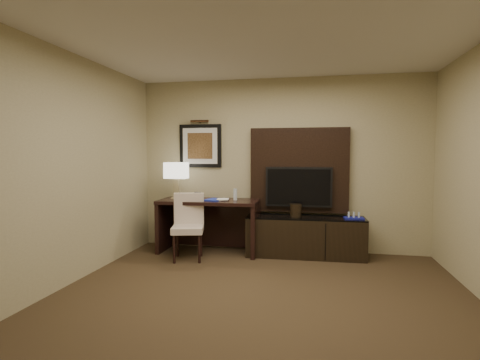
% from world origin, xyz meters
% --- Properties ---
extents(floor, '(4.50, 5.00, 0.01)m').
position_xyz_m(floor, '(0.00, 0.00, -0.01)').
color(floor, '#362818').
rests_on(floor, ground).
extents(ceiling, '(4.50, 5.00, 0.01)m').
position_xyz_m(ceiling, '(0.00, 0.00, 2.70)').
color(ceiling, silver).
rests_on(ceiling, wall_back).
extents(wall_back, '(4.50, 0.01, 2.70)m').
position_xyz_m(wall_back, '(0.00, 2.50, 1.35)').
color(wall_back, tan).
rests_on(wall_back, floor).
extents(wall_front, '(4.50, 0.01, 2.70)m').
position_xyz_m(wall_front, '(0.00, -2.50, 1.35)').
color(wall_front, tan).
rests_on(wall_front, floor).
extents(wall_left, '(0.01, 5.00, 2.70)m').
position_xyz_m(wall_left, '(-2.25, 0.00, 1.35)').
color(wall_left, tan).
rests_on(wall_left, floor).
extents(desk, '(1.53, 0.67, 0.82)m').
position_xyz_m(desk, '(-1.05, 2.10, 0.41)').
color(desk, black).
rests_on(desk, floor).
extents(credenza, '(1.74, 0.53, 0.59)m').
position_xyz_m(credenza, '(0.41, 2.15, 0.30)').
color(credenza, black).
rests_on(credenza, floor).
extents(tv_wall_panel, '(1.50, 0.12, 1.30)m').
position_xyz_m(tv_wall_panel, '(0.30, 2.44, 1.27)').
color(tv_wall_panel, black).
rests_on(tv_wall_panel, wall_back).
extents(tv, '(1.00, 0.08, 0.60)m').
position_xyz_m(tv, '(0.30, 2.34, 1.02)').
color(tv, black).
rests_on(tv, tv_wall_panel).
extents(artwork, '(0.70, 0.04, 0.70)m').
position_xyz_m(artwork, '(-1.30, 2.48, 1.65)').
color(artwork, black).
rests_on(artwork, wall_back).
extents(picture_light, '(0.04, 0.04, 0.30)m').
position_xyz_m(picture_light, '(-1.30, 2.44, 2.05)').
color(picture_light, '#422615').
rests_on(picture_light, wall_back).
extents(desk_chair, '(0.54, 0.59, 0.91)m').
position_xyz_m(desk_chair, '(-1.23, 1.64, 0.46)').
color(desk_chair, beige).
rests_on(desk_chair, floor).
extents(table_lamp, '(0.37, 0.25, 0.57)m').
position_xyz_m(table_lamp, '(-1.60, 2.15, 1.10)').
color(table_lamp, tan).
rests_on(table_lamp, desk).
extents(desk_phone, '(0.26, 0.25, 0.11)m').
position_xyz_m(desk_phone, '(-1.29, 2.09, 0.87)').
color(desk_phone, black).
rests_on(desk_phone, desk).
extents(blue_folder, '(0.30, 0.36, 0.02)m').
position_xyz_m(blue_folder, '(-0.95, 2.05, 0.83)').
color(blue_folder, navy).
rests_on(blue_folder, desk).
extents(book, '(0.18, 0.05, 0.24)m').
position_xyz_m(book, '(-0.92, 2.07, 0.94)').
color(book, tan).
rests_on(book, desk).
extents(water_bottle, '(0.07, 0.07, 0.18)m').
position_xyz_m(water_bottle, '(-0.65, 2.15, 0.90)').
color(water_bottle, silver).
rests_on(water_bottle, desk).
extents(ice_bucket, '(0.19, 0.19, 0.19)m').
position_xyz_m(ice_bucket, '(0.27, 2.11, 0.69)').
color(ice_bucket, black).
rests_on(ice_bucket, credenza).
extents(minibar_tray, '(0.29, 0.20, 0.10)m').
position_xyz_m(minibar_tray, '(1.10, 2.12, 0.64)').
color(minibar_tray, '#161B93').
rests_on(minibar_tray, credenza).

